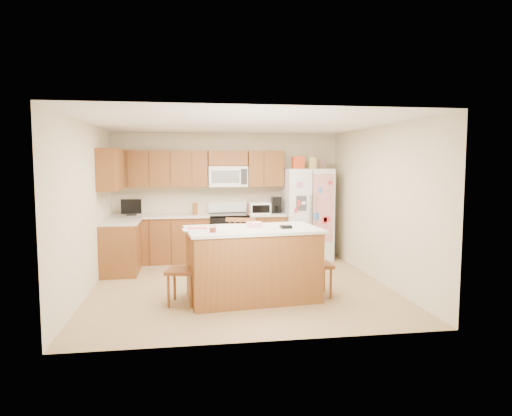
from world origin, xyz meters
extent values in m
plane|color=#9E835F|center=(0.00, 0.00, 0.00)|extent=(4.50, 4.50, 0.00)
cube|color=beige|center=(0.00, 2.25, 1.25)|extent=(4.50, 0.10, 2.50)
cube|color=beige|center=(0.00, -2.25, 1.25)|extent=(4.50, 0.10, 2.50)
cube|color=beige|center=(-2.25, 0.00, 1.25)|extent=(0.10, 4.50, 2.50)
cube|color=beige|center=(2.25, 0.00, 1.25)|extent=(0.10, 4.50, 2.50)
cube|color=white|center=(0.00, 0.00, 2.50)|extent=(4.50, 4.50, 0.04)
cube|color=brown|center=(-1.31, 1.95, 0.44)|extent=(1.87, 0.60, 0.88)
cube|color=brown|center=(0.74, 1.95, 0.44)|extent=(0.72, 0.60, 0.88)
cube|color=brown|center=(-1.95, 1.17, 0.44)|extent=(0.60, 0.95, 0.88)
cube|color=white|center=(-1.31, 1.94, 0.90)|extent=(1.87, 0.64, 0.04)
cube|color=white|center=(0.74, 1.94, 0.90)|extent=(0.72, 0.64, 0.04)
cube|color=white|center=(-1.94, 1.17, 0.90)|extent=(0.64, 0.95, 0.04)
cube|color=brown|center=(-1.32, 2.08, 1.80)|extent=(1.85, 0.33, 0.70)
cube|color=brown|center=(0.75, 2.08, 1.80)|extent=(0.70, 0.33, 0.70)
cube|color=brown|center=(0.00, 2.08, 2.00)|extent=(0.76, 0.33, 0.29)
cube|color=brown|center=(-2.08, 1.17, 1.80)|extent=(0.33, 0.95, 0.70)
cube|color=#542F17|center=(-1.90, 1.92, 1.80)|extent=(0.02, 0.01, 0.66)
cube|color=#542F17|center=(-1.90, 1.65, 0.44)|extent=(0.02, 0.01, 0.84)
cube|color=#542F17|center=(-1.50, 1.92, 1.80)|extent=(0.02, 0.01, 0.66)
cube|color=#542F17|center=(-1.50, 1.65, 0.44)|extent=(0.02, 0.01, 0.84)
cube|color=#542F17|center=(-1.10, 1.92, 1.80)|extent=(0.02, 0.01, 0.66)
cube|color=#542F17|center=(-1.10, 1.65, 0.44)|extent=(0.02, 0.01, 0.84)
cube|color=#542F17|center=(-0.70, 1.92, 1.80)|extent=(0.01, 0.01, 0.66)
cube|color=#542F17|center=(-0.70, 1.65, 0.44)|extent=(0.01, 0.01, 0.84)
cube|color=#542F17|center=(0.70, 1.92, 1.80)|extent=(0.01, 0.01, 0.66)
cube|color=#542F17|center=(0.70, 1.65, 0.44)|extent=(0.01, 0.01, 0.84)
cube|color=white|center=(0.00, 2.06, 1.65)|extent=(0.76, 0.38, 0.40)
cube|color=slate|center=(-0.06, 1.86, 1.65)|extent=(0.54, 0.01, 0.24)
cube|color=#262626|center=(0.30, 1.86, 1.65)|extent=(0.12, 0.01, 0.30)
cube|color=brown|center=(-0.65, 1.95, 1.03)|extent=(0.10, 0.14, 0.22)
cube|color=black|center=(-1.85, 1.97, 0.93)|extent=(0.18, 0.12, 0.02)
cube|color=black|center=(-1.85, 1.97, 1.09)|extent=(0.38, 0.03, 0.28)
cube|color=#B82404|center=(0.58, 2.03, 1.01)|extent=(0.35, 0.22, 0.18)
cube|color=white|center=(0.60, 1.80, 1.04)|extent=(0.40, 0.28, 0.23)
cube|color=black|center=(0.60, 1.66, 1.04)|extent=(0.34, 0.01, 0.15)
cube|color=black|center=(0.96, 2.00, 1.08)|extent=(0.18, 0.22, 0.32)
cylinder|color=black|center=(0.96, 1.93, 1.01)|extent=(0.12, 0.12, 0.12)
cube|color=black|center=(0.00, 1.93, 0.44)|extent=(0.76, 0.64, 0.88)
cube|color=black|center=(0.00, 1.60, 0.42)|extent=(0.68, 0.01, 0.42)
cube|color=black|center=(0.00, 1.93, 0.91)|extent=(0.76, 0.64, 0.03)
cube|color=white|center=(0.00, 2.19, 1.03)|extent=(0.76, 0.10, 0.20)
cube|color=white|center=(1.57, 1.88, 0.90)|extent=(0.90, 0.75, 1.80)
cube|color=#4C4C4C|center=(1.57, 1.49, 0.90)|extent=(0.02, 0.01, 1.75)
cube|color=silver|center=(1.52, 1.47, 1.05)|extent=(0.02, 0.03, 0.55)
cube|color=silver|center=(1.62, 1.47, 1.05)|extent=(0.02, 0.03, 0.55)
cube|color=#3F3F44|center=(1.35, 1.49, 1.15)|extent=(0.20, 0.01, 0.28)
cube|color=#D84C59|center=(1.77, 1.49, 1.05)|extent=(0.42, 0.01, 1.30)
cube|color=#CE461C|center=(1.37, 1.88, 1.92)|extent=(0.22, 0.22, 0.24)
cylinder|color=tan|center=(1.67, 1.82, 1.91)|extent=(0.18, 0.18, 0.22)
cube|color=#8D6961|center=(1.85, 1.96, 1.89)|extent=(0.18, 0.20, 0.18)
cube|color=brown|center=(0.10, -0.67, 0.48)|extent=(1.85, 1.17, 0.96)
cube|color=white|center=(0.10, -0.67, 0.98)|extent=(1.94, 1.26, 0.04)
cylinder|color=#CE461C|center=(-0.47, -0.96, 1.03)|extent=(0.08, 0.08, 0.06)
cylinder|color=white|center=(-0.47, -0.96, 1.05)|extent=(0.09, 0.09, 0.09)
cube|color=#FFABAF|center=(0.14, -0.56, 1.04)|extent=(0.21, 0.17, 0.07)
cube|color=black|center=(0.55, -0.76, 1.02)|extent=(0.16, 0.14, 0.04)
cube|color=white|center=(-0.71, -0.77, 1.01)|extent=(0.32, 0.27, 0.02)
cube|color=#D84C4C|center=(-0.67, -0.69, 1.02)|extent=(0.28, 0.23, 0.01)
cylinder|color=white|center=(-0.23, -0.94, 1.01)|extent=(0.13, 0.06, 0.01)
cube|color=brown|center=(-0.88, -0.78, 0.46)|extent=(0.49, 0.50, 0.05)
cylinder|color=brown|center=(-0.99, -0.58, 0.22)|extent=(0.04, 0.04, 0.44)
cylinder|color=brown|center=(-1.06, -0.92, 0.22)|extent=(0.04, 0.04, 0.44)
cylinder|color=brown|center=(-0.69, -0.64, 0.22)|extent=(0.04, 0.04, 0.44)
cylinder|color=brown|center=(-0.76, -0.98, 0.22)|extent=(0.04, 0.04, 0.44)
cylinder|color=brown|center=(-0.67, -0.66, 0.72)|extent=(0.02, 0.02, 0.49)
cylinder|color=brown|center=(-0.69, -0.74, 0.72)|extent=(0.02, 0.02, 0.49)
cylinder|color=brown|center=(-0.71, -0.81, 0.72)|extent=(0.02, 0.02, 0.49)
cylinder|color=brown|center=(-0.72, -0.89, 0.72)|extent=(0.02, 0.02, 0.49)
cylinder|color=brown|center=(-0.74, -0.96, 0.72)|extent=(0.02, 0.02, 0.49)
cube|color=brown|center=(-0.71, -0.81, 0.97)|extent=(0.13, 0.41, 0.05)
cube|color=brown|center=(0.04, 0.03, 0.50)|extent=(0.58, 0.56, 0.05)
cylinder|color=brown|center=(0.27, 0.13, 0.24)|extent=(0.04, 0.04, 0.48)
cylinder|color=brown|center=(-0.09, 0.24, 0.24)|extent=(0.04, 0.04, 0.48)
cylinder|color=brown|center=(0.18, -0.19, 0.24)|extent=(0.04, 0.04, 0.48)
cylinder|color=brown|center=(-0.18, -0.08, 0.24)|extent=(0.04, 0.04, 0.48)
cylinder|color=brown|center=(0.15, -0.20, 0.79)|extent=(0.02, 0.02, 0.53)
cylinder|color=brown|center=(0.07, -0.18, 0.79)|extent=(0.02, 0.02, 0.53)
cylinder|color=brown|center=(-0.01, -0.15, 0.79)|extent=(0.02, 0.02, 0.53)
cylinder|color=brown|center=(-0.09, -0.13, 0.79)|extent=(0.02, 0.02, 0.53)
cylinder|color=brown|center=(-0.17, -0.11, 0.79)|extent=(0.02, 0.02, 0.53)
cube|color=brown|center=(-0.01, -0.15, 1.06)|extent=(0.44, 0.17, 0.06)
cube|color=brown|center=(1.04, -0.68, 0.45)|extent=(0.41, 0.43, 0.04)
cylinder|color=brown|center=(1.19, -0.85, 0.21)|extent=(0.04, 0.04, 0.43)
cylinder|color=brown|center=(1.19, -0.51, 0.21)|extent=(0.04, 0.04, 0.43)
cylinder|color=brown|center=(0.89, -0.85, 0.21)|extent=(0.04, 0.04, 0.43)
cylinder|color=brown|center=(0.89, -0.51, 0.21)|extent=(0.04, 0.04, 0.43)
cylinder|color=brown|center=(0.87, -0.83, 0.71)|extent=(0.02, 0.02, 0.48)
cylinder|color=brown|center=(0.87, -0.75, 0.71)|extent=(0.02, 0.02, 0.48)
cylinder|color=brown|center=(0.87, -0.68, 0.71)|extent=(0.02, 0.02, 0.48)
cylinder|color=brown|center=(0.87, -0.60, 0.71)|extent=(0.02, 0.02, 0.48)
cylinder|color=brown|center=(0.87, -0.53, 0.71)|extent=(0.02, 0.02, 0.48)
cube|color=brown|center=(0.87, -0.68, 0.95)|extent=(0.05, 0.40, 0.05)
camera|label=1|loc=(-0.80, -6.90, 1.90)|focal=32.00mm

